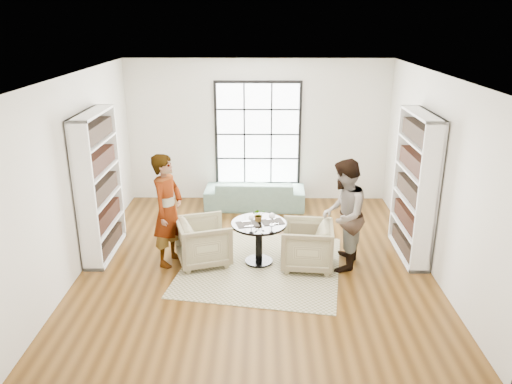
{
  "coord_description": "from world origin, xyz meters",
  "views": [
    {
      "loc": [
        0.09,
        -7.34,
        3.81
      ],
      "look_at": [
        -0.01,
        0.4,
        1.06
      ],
      "focal_mm": 35.0,
      "sensor_mm": 36.0,
      "label": 1
    }
  ],
  "objects_px": {
    "person_right": "(343,215)",
    "wine_glass_left": "(251,218)",
    "person_left": "(168,210)",
    "wine_glass_right": "(272,216)",
    "armchair_right": "(307,245)",
    "flower_centerpiece": "(259,215)",
    "sofa": "(255,194)",
    "pedestal_table": "(259,234)",
    "armchair_left": "(204,242)"
  },
  "relations": [
    {
      "from": "armchair_right",
      "to": "wine_glass_left",
      "type": "bearing_deg",
      "value": -83.85
    },
    {
      "from": "sofa",
      "to": "armchair_left",
      "type": "height_order",
      "value": "armchair_left"
    },
    {
      "from": "person_left",
      "to": "person_right",
      "type": "distance_m",
      "value": 2.75
    },
    {
      "from": "pedestal_table",
      "to": "person_left",
      "type": "bearing_deg",
      "value": -179.8
    },
    {
      "from": "sofa",
      "to": "armchair_right",
      "type": "distance_m",
      "value": 2.76
    },
    {
      "from": "wine_glass_left",
      "to": "flower_centerpiece",
      "type": "relative_size",
      "value": 0.82
    },
    {
      "from": "wine_glass_left",
      "to": "armchair_left",
      "type": "bearing_deg",
      "value": 170.52
    },
    {
      "from": "person_right",
      "to": "armchair_left",
      "type": "bearing_deg",
      "value": -76.83
    },
    {
      "from": "person_left",
      "to": "wine_glass_right",
      "type": "relative_size",
      "value": 8.6
    },
    {
      "from": "wine_glass_left",
      "to": "wine_glass_right",
      "type": "height_order",
      "value": "wine_glass_right"
    },
    {
      "from": "armchair_right",
      "to": "wine_glass_right",
      "type": "relative_size",
      "value": 3.82
    },
    {
      "from": "armchair_left",
      "to": "armchair_right",
      "type": "xyz_separation_m",
      "value": [
        1.65,
        -0.12,
        -0.0
      ]
    },
    {
      "from": "person_left",
      "to": "flower_centerpiece",
      "type": "xyz_separation_m",
      "value": [
        1.44,
        0.06,
        -0.1
      ]
    },
    {
      "from": "person_right",
      "to": "armchair_right",
      "type": "bearing_deg",
      "value": -73.81
    },
    {
      "from": "pedestal_table",
      "to": "sofa",
      "type": "height_order",
      "value": "pedestal_table"
    },
    {
      "from": "sofa",
      "to": "person_left",
      "type": "relative_size",
      "value": 1.12
    },
    {
      "from": "wine_glass_left",
      "to": "wine_glass_right",
      "type": "distance_m",
      "value": 0.33
    },
    {
      "from": "wine_glass_right",
      "to": "flower_centerpiece",
      "type": "height_order",
      "value": "flower_centerpiece"
    },
    {
      "from": "armchair_right",
      "to": "wine_glass_right",
      "type": "distance_m",
      "value": 0.74
    },
    {
      "from": "person_right",
      "to": "wine_glass_right",
      "type": "distance_m",
      "value": 1.1
    },
    {
      "from": "sofa",
      "to": "wine_glass_left",
      "type": "bearing_deg",
      "value": 91.25
    },
    {
      "from": "armchair_right",
      "to": "flower_centerpiece",
      "type": "bearing_deg",
      "value": -97.98
    },
    {
      "from": "armchair_right",
      "to": "flower_centerpiece",
      "type": "height_order",
      "value": "flower_centerpiece"
    },
    {
      "from": "sofa",
      "to": "armchair_right",
      "type": "bearing_deg",
      "value": 109.78
    },
    {
      "from": "armchair_left",
      "to": "wine_glass_right",
      "type": "distance_m",
      "value": 1.2
    },
    {
      "from": "person_left",
      "to": "wine_glass_left",
      "type": "relative_size",
      "value": 9.95
    },
    {
      "from": "armchair_right",
      "to": "person_left",
      "type": "height_order",
      "value": "person_left"
    },
    {
      "from": "pedestal_table",
      "to": "armchair_right",
      "type": "bearing_deg",
      "value": -9.07
    },
    {
      "from": "pedestal_table",
      "to": "flower_centerpiece",
      "type": "height_order",
      "value": "flower_centerpiece"
    },
    {
      "from": "sofa",
      "to": "armchair_left",
      "type": "distance_m",
      "value": 2.63
    },
    {
      "from": "person_right",
      "to": "flower_centerpiece",
      "type": "relative_size",
      "value": 7.95
    },
    {
      "from": "sofa",
      "to": "wine_glass_left",
      "type": "distance_m",
      "value": 2.69
    },
    {
      "from": "sofa",
      "to": "armchair_left",
      "type": "relative_size",
      "value": 2.52
    },
    {
      "from": "person_right",
      "to": "wine_glass_left",
      "type": "distance_m",
      "value": 1.43
    },
    {
      "from": "person_right",
      "to": "flower_centerpiece",
      "type": "distance_m",
      "value": 1.33
    },
    {
      "from": "person_right",
      "to": "person_left",
      "type": "bearing_deg",
      "value": -76.23
    },
    {
      "from": "armchair_left",
      "to": "person_right",
      "type": "distance_m",
      "value": 2.26
    },
    {
      "from": "pedestal_table",
      "to": "wine_glass_right",
      "type": "relative_size",
      "value": 4.14
    },
    {
      "from": "wine_glass_right",
      "to": "flower_centerpiece",
      "type": "distance_m",
      "value": 0.26
    },
    {
      "from": "pedestal_table",
      "to": "person_left",
      "type": "distance_m",
      "value": 1.49
    },
    {
      "from": "armchair_right",
      "to": "person_right",
      "type": "relative_size",
      "value": 0.46
    },
    {
      "from": "sofa",
      "to": "armchair_right",
      "type": "height_order",
      "value": "armchair_right"
    },
    {
      "from": "sofa",
      "to": "armchair_right",
      "type": "relative_size",
      "value": 2.53
    },
    {
      "from": "flower_centerpiece",
      "to": "wine_glass_right",
      "type": "bearing_deg",
      "value": -37.37
    },
    {
      "from": "flower_centerpiece",
      "to": "sofa",
      "type": "bearing_deg",
      "value": 92.31
    },
    {
      "from": "armchair_left",
      "to": "sofa",
      "type": "bearing_deg",
      "value": -35.39
    },
    {
      "from": "pedestal_table",
      "to": "sofa",
      "type": "distance_m",
      "value": 2.51
    },
    {
      "from": "armchair_right",
      "to": "person_left",
      "type": "bearing_deg",
      "value": -87.69
    },
    {
      "from": "armchair_left",
      "to": "person_left",
      "type": "bearing_deg",
      "value": 72.06
    },
    {
      "from": "armchair_left",
      "to": "wine_glass_right",
      "type": "xyz_separation_m",
      "value": [
        1.09,
        -0.09,
        0.48
      ]
    }
  ]
}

